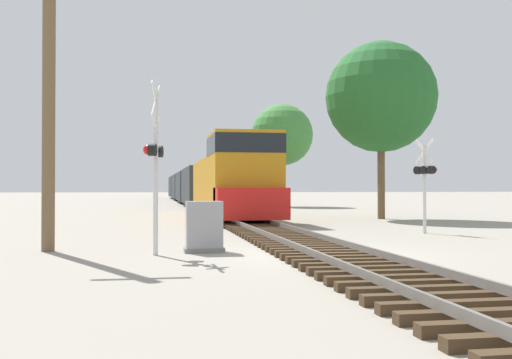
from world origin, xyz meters
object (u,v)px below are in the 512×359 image
at_px(relay_cabinet, 204,227).
at_px(utility_pole, 49,91).
at_px(tree_far_right, 381,97).
at_px(freight_train, 194,187).
at_px(tree_mid_background, 282,135).
at_px(crossing_signal_near, 155,157).
at_px(crossing_signal_far, 425,174).

xyz_separation_m(relay_cabinet, utility_pole, (-4.03, 0.86, 3.57)).
relative_size(utility_pole, tree_far_right, 0.87).
distance_m(freight_train, relay_cabinet, 45.83).
xyz_separation_m(freight_train, relay_cabinet, (-2.88, -45.72, -1.13)).
relative_size(utility_pole, tree_mid_background, 0.90).
distance_m(relay_cabinet, utility_pole, 5.46).
bearing_deg(crossing_signal_near, freight_train, -171.66).
bearing_deg(crossing_signal_near, tree_far_right, 155.33).
bearing_deg(tree_mid_background, freight_train, 129.31).
relative_size(freight_train, crossing_signal_far, 21.81).
height_order(crossing_signal_near, crossing_signal_far, crossing_signal_near).
bearing_deg(freight_train, relay_cabinet, -93.60).
distance_m(freight_train, crossing_signal_near, 46.43).
distance_m(crossing_signal_near, tree_mid_background, 39.23).
bearing_deg(tree_mid_background, relay_cabinet, -105.48).
xyz_separation_m(freight_train, crossing_signal_near, (-4.15, -46.24, 0.67)).
relative_size(freight_train, relay_cabinet, 57.40).
bearing_deg(crossing_signal_far, tree_far_right, -30.58).
relative_size(tree_far_right, tree_mid_background, 1.04).
distance_m(freight_train, utility_pole, 45.46).
bearing_deg(crossing_signal_far, utility_pole, 90.25).
distance_m(crossing_signal_far, tree_mid_background, 32.15).
xyz_separation_m(freight_train, utility_pole, (-6.91, -44.86, 2.44)).
bearing_deg(tree_far_right, tree_mid_background, 91.60).
relative_size(freight_train, crossing_signal_near, 17.69).
bearing_deg(tree_far_right, relay_cabinet, -126.00).
xyz_separation_m(freight_train, crossing_signal_far, (5.68, -40.76, 0.38)).
distance_m(crossing_signal_near, crossing_signal_far, 11.26).
xyz_separation_m(crossing_signal_near, tree_far_right, (12.08, 15.38, 4.09)).
distance_m(relay_cabinet, tree_mid_background, 38.61).
xyz_separation_m(crossing_signal_far, tree_mid_background, (1.64, 31.83, 4.23)).
bearing_deg(freight_train, utility_pole, -98.76).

